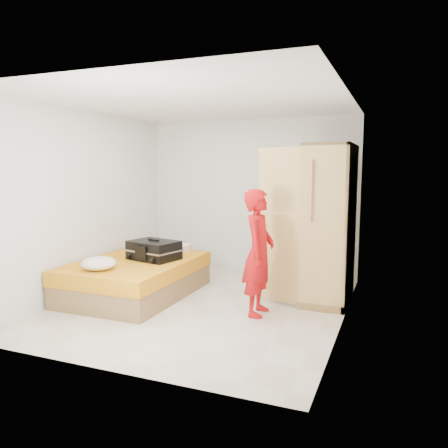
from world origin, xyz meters
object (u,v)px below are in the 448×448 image
at_px(suitcase, 154,250).
at_px(round_cushion, 99,263).
at_px(bed, 136,278).
at_px(wardrobe, 326,227).
at_px(person, 259,252).

relative_size(suitcase, round_cushion, 1.77).
bearing_deg(bed, suitcase, 38.37).
bearing_deg(wardrobe, person, -125.94).
relative_size(person, round_cushion, 3.48).
distance_m(person, round_cushion, 2.04).
xyz_separation_m(suitcase, round_cushion, (-0.32, -0.82, -0.05)).
xyz_separation_m(bed, suitcase, (0.20, 0.16, 0.38)).
xyz_separation_m(bed, round_cushion, (-0.12, -0.66, 0.33)).
xyz_separation_m(person, suitcase, (-1.65, 0.29, -0.14)).
bearing_deg(bed, wardrobe, 17.25).
relative_size(bed, wardrobe, 0.96).
xyz_separation_m(wardrobe, suitcase, (-2.30, -0.62, -0.37)).
xyz_separation_m(wardrobe, round_cushion, (-2.62, -1.44, -0.41)).
bearing_deg(wardrobe, suitcase, -164.98).
distance_m(suitcase, round_cushion, 0.88).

